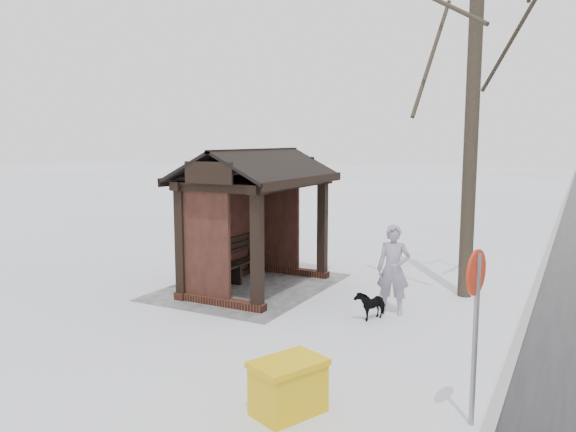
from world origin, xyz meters
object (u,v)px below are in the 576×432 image
object	(u,v)px
dog	(371,304)
road_sign	(475,298)
bus_shelter	(251,191)
grit_bin	(288,387)
pedestrian	(393,270)

from	to	relation	value
dog	road_sign	world-z (taller)	road_sign
bus_shelter	dog	xyz separation A→B (m)	(0.86, 3.11, -1.90)
dog	grit_bin	distance (m)	3.94
bus_shelter	road_sign	distance (m)	6.80
bus_shelter	dog	distance (m)	3.74
grit_bin	road_sign	distance (m)	2.43
pedestrian	road_sign	xyz separation A→B (m)	(3.66, 2.07, 0.66)
bus_shelter	road_sign	bearing A→B (deg)	53.47
dog	grit_bin	world-z (taller)	grit_bin
road_sign	dog	bearing A→B (deg)	-132.54
grit_bin	road_sign	xyz separation A→B (m)	(-0.75, 1.99, 1.18)
bus_shelter	pedestrian	size ratio (longest dim) A/B	2.11
pedestrian	grit_bin	xyz separation A→B (m)	(4.41, 0.08, -0.51)
pedestrian	dog	distance (m)	0.80
grit_bin	road_sign	bearing A→B (deg)	134.10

